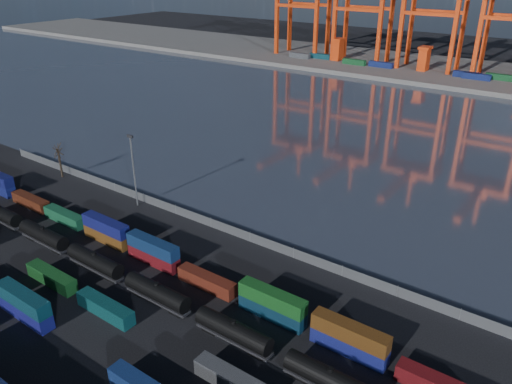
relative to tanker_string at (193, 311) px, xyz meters
The scene contains 12 objects.
ground 8.33m from the tanker_string, 151.64° to the right, with size 700.00×700.00×0.00m, color black.
harbor_water 101.42m from the tanker_string, 94.03° to the left, with size 700.00×700.00×0.00m, color #303745.
far_quay 206.28m from the tanker_string, 91.98° to the left, with size 700.00×70.00×2.00m, color #514F4C.
container_row_south 14.88m from the tanker_string, 76.11° to the right, with size 138.72×2.30×4.90m.
container_row_mid 9.53m from the tanker_string, 134.76° to the right, with size 140.94×2.28×4.87m.
container_row_north 22.73m from the tanker_string, 159.85° to the left, with size 128.30×2.30×4.89m.
tanker_string is the anchor object (origin of this frame).
waterfront_fence 25.20m from the tanker_string, 106.44° to the left, with size 160.12×0.12×2.20m.
bare_tree 68.47m from the tanker_string, 161.27° to the left, with size 2.46×2.41×9.01m.
yard_light_mast 43.85m from the tanker_string, 149.17° to the left, with size 1.60×0.40×16.60m.
quay_containers 192.47m from the tanker_string, 95.40° to the left, with size 172.58×10.99×2.60m.
straddle_carriers 196.48m from the tanker_string, 92.81° to the left, with size 140.00×7.00×11.10m.
Camera 1 is at (50.29, -39.82, 50.51)m, focal length 35.00 mm.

